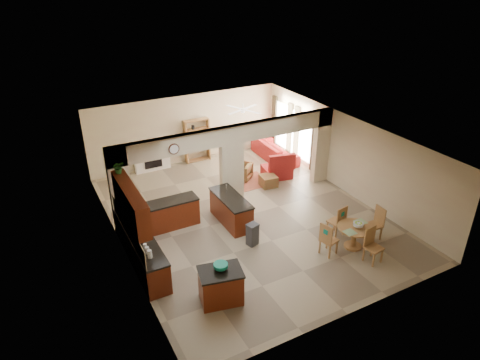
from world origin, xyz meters
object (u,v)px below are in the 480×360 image
dining_table (354,233)px  kitchen_island (221,286)px  armchair (242,171)px  sofa (275,151)px

dining_table → kitchen_island: bearing=-177.5°
armchair → dining_table: bearing=57.9°
dining_table → sofa: sofa is taller
kitchen_island → sofa: bearing=61.6°
kitchen_island → armchair: 6.67m
sofa → armchair: bearing=117.8°
kitchen_island → sofa: 8.78m
armchair → kitchen_island: bearing=17.3°
kitchen_island → dining_table: (4.36, 0.19, 0.01)m
sofa → armchair: (-2.14, -1.03, -0.04)m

